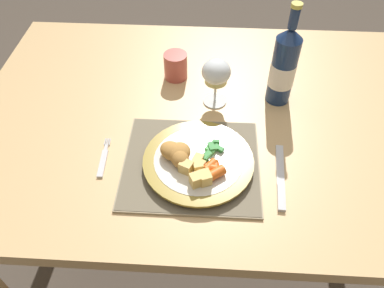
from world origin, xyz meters
TOP-DOWN VIEW (x-y plane):
  - ground_plane at (0.00, 0.00)m, footprint 6.00×6.00m
  - dining_table at (0.00, 0.00)m, footprint 1.26×0.89m
  - placemat at (-0.02, -0.19)m, footprint 0.32×0.29m
  - dinner_plate at (-0.00, -0.19)m, footprint 0.26×0.26m
  - breaded_croquettes at (-0.05, -0.19)m, footprint 0.09×0.09m
  - green_beans_pile at (0.03, -0.17)m, footprint 0.06×0.08m
  - glazed_carrots at (0.03, -0.23)m, footprint 0.06×0.06m
  - fork at (-0.23, -0.19)m, footprint 0.02×0.12m
  - table_knife at (0.19, -0.23)m, footprint 0.03×0.20m
  - wine_glass at (0.04, 0.05)m, footprint 0.08×0.08m
  - bottle at (0.21, 0.07)m, footprint 0.07×0.07m
  - roast_potatoes at (-0.00, -0.24)m, footprint 0.08×0.09m
  - drinking_cup at (-0.08, 0.15)m, footprint 0.07×0.07m

SIDE VIEW (x-z plane):
  - ground_plane at x=0.00m, z-range 0.00..0.00m
  - dining_table at x=0.00m, z-range 0.28..1.02m
  - fork at x=-0.23m, z-range 0.74..0.75m
  - table_knife at x=0.19m, z-range 0.74..0.75m
  - placemat at x=-0.02m, z-range 0.74..0.75m
  - dinner_plate at x=0.00m, z-range 0.75..0.77m
  - green_beans_pile at x=0.03m, z-range 0.76..0.79m
  - glazed_carrots at x=0.03m, z-range 0.76..0.79m
  - roast_potatoes at x=0.00m, z-range 0.77..0.79m
  - drinking_cup at x=-0.08m, z-range 0.74..0.82m
  - breaded_croquettes at x=-0.05m, z-range 0.77..0.80m
  - wine_glass at x=0.04m, z-range 0.77..0.90m
  - bottle at x=0.21m, z-range 0.71..0.99m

